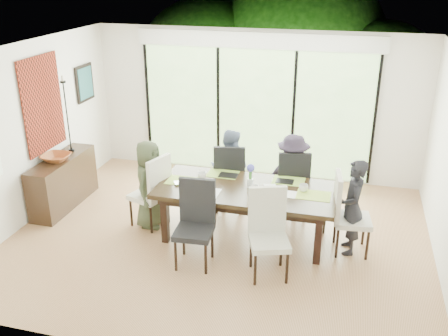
% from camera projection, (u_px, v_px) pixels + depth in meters
% --- Properties ---
extents(floor, '(6.00, 5.00, 0.01)m').
position_uv_depth(floor, '(220.00, 237.00, 7.37)').
color(floor, brown).
rests_on(floor, ground).
extents(ceiling, '(6.00, 5.00, 0.01)m').
position_uv_depth(ceiling, '(219.00, 51.00, 6.33)').
color(ceiling, white).
rests_on(ceiling, wall_back).
extents(wall_back, '(6.00, 0.02, 2.70)m').
position_uv_depth(wall_back, '(256.00, 104.00, 9.09)').
color(wall_back, silver).
rests_on(wall_back, floor).
extents(wall_front, '(6.00, 0.02, 2.70)m').
position_uv_depth(wall_front, '(147.00, 244.00, 4.61)').
color(wall_front, silver).
rests_on(wall_front, floor).
extents(wall_left, '(0.02, 5.00, 2.70)m').
position_uv_depth(wall_left, '(28.00, 133.00, 7.56)').
color(wall_left, beige).
rests_on(wall_left, floor).
extents(glass_doors, '(4.20, 0.02, 2.30)m').
position_uv_depth(glass_doors, '(255.00, 113.00, 9.11)').
color(glass_doors, '#598C3F').
rests_on(glass_doors, wall_back).
extents(blinds_header, '(4.40, 0.06, 0.28)m').
position_uv_depth(blinds_header, '(257.00, 40.00, 8.60)').
color(blinds_header, white).
rests_on(blinds_header, wall_back).
extents(mullion_a, '(0.05, 0.04, 2.30)m').
position_uv_depth(mullion_a, '(148.00, 105.00, 9.60)').
color(mullion_a, black).
rests_on(mullion_a, wall_back).
extents(mullion_b, '(0.05, 0.04, 2.30)m').
position_uv_depth(mullion_b, '(218.00, 110.00, 9.27)').
color(mullion_b, black).
rests_on(mullion_b, wall_back).
extents(mullion_c, '(0.05, 0.04, 2.30)m').
position_uv_depth(mullion_c, '(293.00, 116.00, 8.93)').
color(mullion_c, black).
rests_on(mullion_c, wall_back).
extents(mullion_d, '(0.05, 0.04, 2.30)m').
position_uv_depth(mullion_d, '(374.00, 122.00, 8.60)').
color(mullion_d, black).
rests_on(mullion_d, wall_back).
extents(deck, '(6.00, 1.80, 0.10)m').
position_uv_depth(deck, '(263.00, 159.00, 10.42)').
color(deck, brown).
rests_on(deck, ground).
extents(rail_top, '(6.00, 0.08, 0.06)m').
position_uv_depth(rail_top, '(270.00, 120.00, 10.90)').
color(rail_top, brown).
rests_on(rail_top, deck).
extents(foliage_left, '(3.20, 3.20, 3.20)m').
position_uv_depth(foliage_left, '(205.00, 67.00, 11.88)').
color(foliage_left, '#14380F').
rests_on(foliage_left, ground).
extents(foliage_mid, '(4.00, 4.00, 4.00)m').
position_uv_depth(foliage_mid, '(301.00, 51.00, 11.75)').
color(foliage_mid, '#14380F').
rests_on(foliage_mid, ground).
extents(foliage_right, '(2.80, 2.80, 2.80)m').
position_uv_depth(foliage_right, '(378.00, 86.00, 10.82)').
color(foliage_right, '#14380F').
rests_on(foliage_right, ground).
extents(foliage_far, '(3.60, 3.60, 3.60)m').
position_uv_depth(foliage_far, '(264.00, 52.00, 12.69)').
color(foliage_far, '#14380F').
rests_on(foliage_far, ground).
extents(table_top, '(2.53, 1.16, 0.06)m').
position_uv_depth(table_top, '(246.00, 190.00, 7.08)').
color(table_top, black).
rests_on(table_top, floor).
extents(table_apron, '(2.32, 0.95, 0.11)m').
position_uv_depth(table_apron, '(246.00, 196.00, 7.11)').
color(table_apron, black).
rests_on(table_apron, floor).
extents(table_leg_fl, '(0.09, 0.09, 0.73)m').
position_uv_depth(table_leg_fl, '(165.00, 219.00, 7.10)').
color(table_leg_fl, black).
rests_on(table_leg_fl, floor).
extents(table_leg_fr, '(0.09, 0.09, 0.73)m').
position_uv_depth(table_leg_fr, '(318.00, 239.00, 6.59)').
color(table_leg_fr, black).
rests_on(table_leg_fr, floor).
extents(table_leg_bl, '(0.09, 0.09, 0.73)m').
position_uv_depth(table_leg_bl, '(185.00, 194.00, 7.87)').
color(table_leg_bl, black).
rests_on(table_leg_bl, floor).
extents(table_leg_br, '(0.09, 0.09, 0.73)m').
position_uv_depth(table_leg_br, '(323.00, 210.00, 7.35)').
color(table_leg_br, black).
rests_on(table_leg_br, floor).
extents(chair_left_end, '(0.61, 0.61, 1.16)m').
position_uv_depth(chair_left_end, '(149.00, 190.00, 7.50)').
color(chair_left_end, silver).
rests_on(chair_left_end, floor).
extents(chair_right_end, '(0.54, 0.54, 1.16)m').
position_uv_depth(chair_right_end, '(353.00, 214.00, 6.79)').
color(chair_right_end, beige).
rests_on(chair_right_end, floor).
extents(chair_far_left, '(0.57, 0.57, 1.16)m').
position_uv_depth(chair_far_left, '(230.00, 175.00, 8.01)').
color(chair_far_left, black).
rests_on(chair_far_left, floor).
extents(chair_far_right, '(0.58, 0.58, 1.16)m').
position_uv_depth(chair_far_right, '(292.00, 182.00, 7.77)').
color(chair_far_right, black).
rests_on(chair_far_right, floor).
extents(chair_near_left, '(0.52, 0.52, 1.16)m').
position_uv_depth(chair_near_left, '(194.00, 226.00, 6.49)').
color(chair_near_left, black).
rests_on(chair_near_left, floor).
extents(chair_near_right, '(0.62, 0.62, 1.16)m').
position_uv_depth(chair_near_right, '(270.00, 236.00, 6.25)').
color(chair_near_right, beige).
rests_on(chair_near_right, floor).
extents(person_left_end, '(0.42, 0.65, 1.36)m').
position_uv_depth(person_left_end, '(149.00, 184.00, 7.46)').
color(person_left_end, '#3D472F').
rests_on(person_left_end, floor).
extents(person_right_end, '(0.49, 0.69, 1.36)m').
position_uv_depth(person_right_end, '(352.00, 207.00, 6.75)').
color(person_right_end, black).
rests_on(person_right_end, floor).
extents(person_far_left, '(0.66, 0.44, 1.36)m').
position_uv_depth(person_far_left, '(230.00, 170.00, 7.95)').
color(person_far_left, slate).
rests_on(person_far_left, floor).
extents(person_far_right, '(0.67, 0.45, 1.36)m').
position_uv_depth(person_far_right, '(292.00, 177.00, 7.72)').
color(person_far_right, '#271E2E').
rests_on(person_far_right, floor).
extents(placemat_left, '(0.46, 0.34, 0.01)m').
position_uv_depth(placemat_left, '(183.00, 181.00, 7.29)').
color(placemat_left, '#8CAB3D').
rests_on(placemat_left, table_top).
extents(placemat_right, '(0.46, 0.34, 0.01)m').
position_uv_depth(placemat_right, '(314.00, 195.00, 6.84)').
color(placemat_right, '#9FC044').
rests_on(placemat_right, table_top).
extents(placemat_far_l, '(0.46, 0.34, 0.01)m').
position_uv_depth(placemat_far_l, '(223.00, 174.00, 7.53)').
color(placemat_far_l, '#87AC3D').
rests_on(placemat_far_l, table_top).
extents(placemat_far_r, '(0.46, 0.34, 0.01)m').
position_uv_depth(placemat_far_r, '(289.00, 181.00, 7.29)').
color(placemat_far_r, '#94BF44').
rests_on(placemat_far_r, table_top).
extents(placemat_paper, '(0.46, 0.34, 0.01)m').
position_uv_depth(placemat_paper, '(203.00, 192.00, 6.93)').
color(placemat_paper, white).
rests_on(placemat_paper, table_top).
extents(tablet_far_l, '(0.27, 0.19, 0.01)m').
position_uv_depth(tablet_far_l, '(228.00, 175.00, 7.46)').
color(tablet_far_l, black).
rests_on(tablet_far_l, table_top).
extents(tablet_far_r, '(0.25, 0.18, 0.01)m').
position_uv_depth(tablet_far_r, '(285.00, 181.00, 7.25)').
color(tablet_far_r, black).
rests_on(tablet_far_r, table_top).
extents(papers, '(0.32, 0.23, 0.00)m').
position_uv_depth(papers, '(295.00, 195.00, 6.85)').
color(papers, white).
rests_on(papers, table_top).
extents(platter_base, '(0.27, 0.27, 0.03)m').
position_uv_depth(platter_base, '(203.00, 191.00, 6.92)').
color(platter_base, white).
rests_on(platter_base, table_top).
extents(platter_snacks, '(0.21, 0.21, 0.01)m').
position_uv_depth(platter_snacks, '(203.00, 190.00, 6.91)').
color(platter_snacks, orange).
rests_on(platter_snacks, table_top).
extents(vase, '(0.08, 0.08, 0.13)m').
position_uv_depth(vase, '(250.00, 183.00, 7.07)').
color(vase, silver).
rests_on(vase, table_top).
extents(hyacinth_stems, '(0.04, 0.04, 0.17)m').
position_uv_depth(hyacinth_stems, '(250.00, 175.00, 7.02)').
color(hyacinth_stems, '#337226').
rests_on(hyacinth_stems, table_top).
extents(hyacinth_blooms, '(0.12, 0.12, 0.12)m').
position_uv_depth(hyacinth_blooms, '(251.00, 168.00, 6.98)').
color(hyacinth_blooms, '#4F50C7').
rests_on(hyacinth_blooms, table_top).
extents(laptop, '(0.41, 0.37, 0.03)m').
position_uv_depth(laptop, '(187.00, 184.00, 7.17)').
color(laptop, silver).
rests_on(laptop, table_top).
extents(cup_a, '(0.15, 0.15, 0.10)m').
position_uv_depth(cup_a, '(202.00, 176.00, 7.35)').
color(cup_a, white).
rests_on(cup_a, table_top).
extents(cup_b, '(0.15, 0.15, 0.10)m').
position_uv_depth(cup_b, '(255.00, 189.00, 6.92)').
color(cup_b, white).
rests_on(cup_b, table_top).
extents(cup_c, '(0.18, 0.18, 0.10)m').
position_uv_depth(cup_c, '(304.00, 188.00, 6.94)').
color(cup_c, white).
rests_on(cup_c, table_top).
extents(book, '(0.23, 0.27, 0.02)m').
position_uv_depth(book, '(264.00, 188.00, 7.05)').
color(book, white).
rests_on(book, table_top).
extents(sideboard, '(0.41, 1.47, 0.83)m').
position_uv_depth(sideboard, '(63.00, 182.00, 8.17)').
color(sideboard, black).
rests_on(sideboard, floor).
extents(bowl, '(0.44, 0.44, 0.11)m').
position_uv_depth(bowl, '(56.00, 158.00, 7.90)').
color(bowl, brown).
rests_on(bowl, sideboard).
extents(candlestick_base, '(0.09, 0.09, 0.04)m').
position_uv_depth(candlestick_base, '(71.00, 150.00, 8.32)').
color(candlestick_base, black).
rests_on(candlestick_base, sideboard).
extents(candlestick_shaft, '(0.02, 0.02, 1.15)m').
position_uv_depth(candlestick_shaft, '(67.00, 117.00, 8.10)').
color(candlestick_shaft, black).
rests_on(candlestick_shaft, sideboard).
extents(candlestick_pan, '(0.09, 0.09, 0.03)m').
position_uv_depth(candlestick_pan, '(63.00, 82.00, 7.88)').
color(candlestick_pan, black).
rests_on(candlestick_pan, sideboard).
extents(candle, '(0.03, 0.03, 0.09)m').
position_uv_depth(candle, '(62.00, 78.00, 7.86)').
color(candle, silver).
rests_on(candle, sideboard).
extents(tapestry, '(0.02, 1.00, 1.50)m').
position_uv_depth(tapestry, '(43.00, 104.00, 7.77)').
color(tapestry, maroon).
rests_on(tapestry, wall_left).
extents(art_frame, '(0.03, 0.55, 0.65)m').
position_uv_depth(art_frame, '(85.00, 83.00, 8.92)').
color(art_frame, black).
rests_on(art_frame, wall_left).
extents(art_canvas, '(0.01, 0.45, 0.55)m').
position_uv_depth(art_canvas, '(86.00, 83.00, 8.91)').
color(art_canvas, '#18494D').
rests_on(art_canvas, wall_left).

